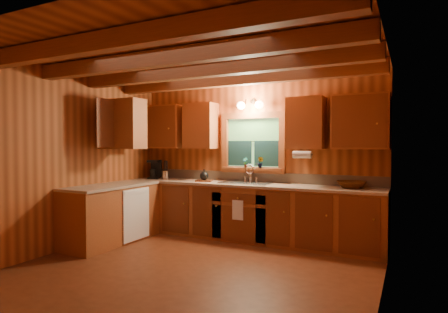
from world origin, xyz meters
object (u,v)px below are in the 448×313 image
cutting_board (204,181)px  wicker_basket (351,185)px  coffee_maker (155,169)px  sink (246,186)px

cutting_board → wicker_basket: wicker_basket is taller
cutting_board → wicker_basket: bearing=-15.4°
coffee_maker → wicker_basket: size_ratio=0.83×
coffee_maker → cutting_board: 1.09m
sink → cutting_board: bearing=-176.6°
cutting_board → sink: bearing=-14.1°
coffee_maker → cutting_board: (1.08, -0.08, -0.15)m
sink → wicker_basket: bearing=1.5°
wicker_basket → sink: bearing=-178.5°
cutting_board → wicker_basket: 2.35m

